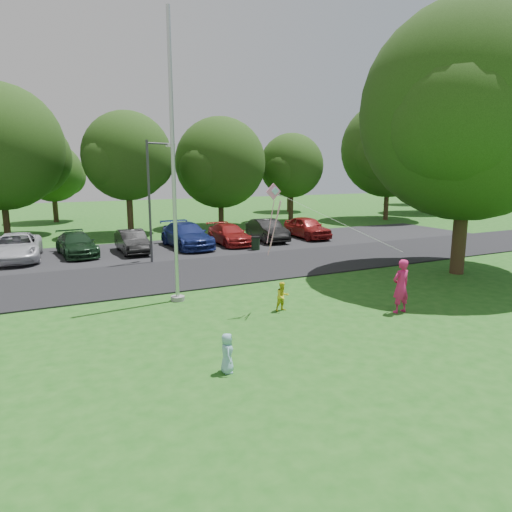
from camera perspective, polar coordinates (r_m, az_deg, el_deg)
name	(u,v)px	position (r m, az deg, el deg)	size (l,w,h in m)	color
ground	(338,328)	(14.22, 10.21, -8.82)	(120.00, 120.00, 0.00)	#1D5616
park_road	(224,269)	(21.80, -3.99, -1.65)	(60.00, 6.00, 0.06)	black
parking_strip	(183,248)	(27.81, -9.13, 0.97)	(42.00, 7.00, 0.06)	black
flagpole	(174,186)	(16.35, -10.22, 8.66)	(0.50, 0.50, 10.00)	#B7BABF
street_lamp	(153,190)	(23.56, -12.75, 8.02)	(1.65, 0.77, 6.13)	#3F3F44
trash_can	(256,244)	(26.72, -0.05, 1.56)	(0.53, 0.53, 0.84)	black
big_tree	(470,117)	(22.48, 25.16, 15.45)	(9.94, 9.43, 11.89)	#332316
tree_row	(166,156)	(36.24, -11.19, 12.20)	(64.35, 11.94, 10.88)	#332316
horizon_trees	(165,173)	(46.19, -11.35, 10.13)	(77.46, 7.20, 7.02)	#332316
parked_cars	(175,237)	(27.61, -10.10, 2.38)	(19.93, 5.30, 1.48)	silver
woman	(401,286)	(15.92, 17.66, -3.61)	(0.66, 0.44, 1.82)	#CE1B61
child_yellow	(283,296)	(15.48, 3.34, -5.06)	(0.49, 0.38, 1.01)	yellow
child_blue	(227,353)	(10.98, -3.64, -12.02)	(0.47, 0.31, 0.97)	#82B7C8
kite	(276,207)	(14.90, 2.56, 6.18)	(4.01, 2.29, 2.39)	pink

